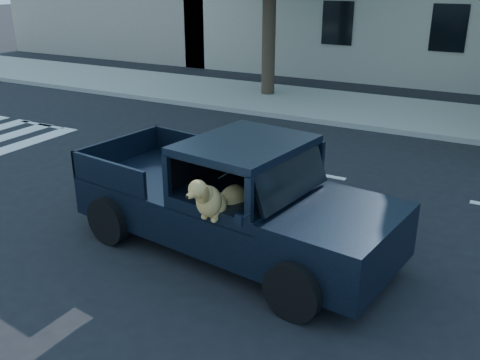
{
  "coord_description": "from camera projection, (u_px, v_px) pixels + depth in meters",
  "views": [
    {
      "loc": [
        3.82,
        -6.65,
        3.99
      ],
      "look_at": [
        0.55,
        -0.68,
        1.34
      ],
      "focal_mm": 40.0,
      "sensor_mm": 36.0,
      "label": 1
    }
  ],
  "objects": [
    {
      "name": "ground",
      "position": [
        230.0,
        238.0,
        8.59
      ],
      "size": [
        120.0,
        120.0,
        0.0
      ],
      "primitive_type": "plane",
      "color": "black",
      "rests_on": "ground"
    },
    {
      "name": "far_sidewalk",
      "position": [
        381.0,
        112.0,
        16.09
      ],
      "size": [
        60.0,
        4.0,
        0.15
      ],
      "primitive_type": "cube",
      "color": "gray",
      "rests_on": "ground"
    },
    {
      "name": "pickup_truck",
      "position": [
        227.0,
        212.0,
        8.09
      ],
      "size": [
        5.18,
        2.86,
        1.78
      ],
      "rotation": [
        0.0,
        0.0,
        -0.13
      ],
      "color": "black",
      "rests_on": "ground"
    },
    {
      "name": "lane_stripes",
      "position": [
        405.0,
        190.0,
        10.48
      ],
      "size": [
        21.6,
        0.14,
        0.01
      ],
      "primitive_type": null,
      "color": "silver",
      "rests_on": "ground"
    }
  ]
}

